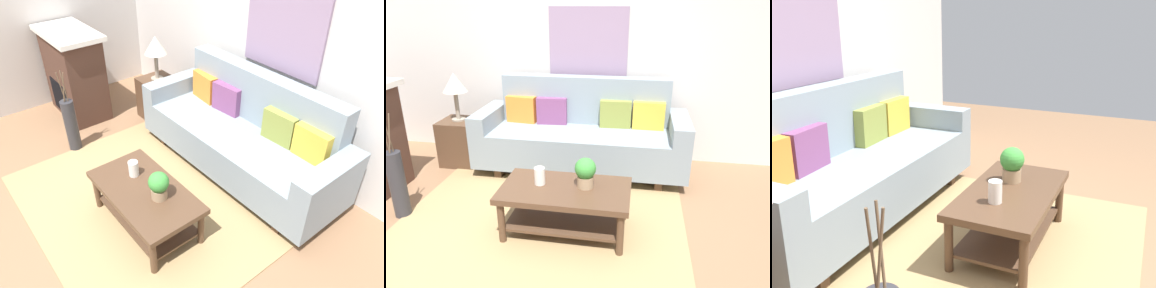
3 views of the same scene
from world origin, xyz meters
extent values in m
plane|color=#8C6647|center=(0.00, 0.00, 0.00)|extent=(9.33, 9.33, 0.00)
cube|color=silver|center=(0.00, 2.17, 1.35)|extent=(5.33, 0.10, 2.70)
cube|color=#A38456|center=(0.00, 0.50, 0.01)|extent=(2.61, 2.12, 0.01)
cube|color=gray|center=(0.18, 1.57, 0.32)|extent=(2.01, 0.84, 0.40)
cube|color=gray|center=(0.18, 1.89, 0.80)|extent=(2.01, 0.20, 0.56)
cube|color=gray|center=(1.28, 1.57, 0.42)|extent=(0.20, 0.84, 0.60)
cube|color=#513826|center=(-0.72, 1.57, 0.06)|extent=(0.08, 0.74, 0.12)
cube|color=#513826|center=(1.08, 1.57, 0.06)|extent=(0.08, 0.74, 0.12)
cube|color=#7A4270|center=(-0.20, 1.76, 0.68)|extent=(0.37, 0.15, 0.32)
cube|color=olive|center=(0.56, 1.76, 0.68)|extent=(0.37, 0.14, 0.32)
cube|color=gold|center=(0.94, 1.76, 0.68)|extent=(0.36, 0.13, 0.32)
cube|color=#513826|center=(0.25, 0.35, 0.41)|extent=(1.10, 0.60, 0.05)
cube|color=#513826|center=(0.25, 0.35, 0.12)|extent=(0.98, 0.50, 0.02)
cylinder|color=#513826|center=(-0.24, 0.10, 0.19)|extent=(0.06, 0.06, 0.38)
cylinder|color=#513826|center=(0.74, 0.10, 0.19)|extent=(0.06, 0.06, 0.38)
cylinder|color=#513826|center=(-0.24, 0.60, 0.19)|extent=(0.06, 0.06, 0.38)
cylinder|color=#513826|center=(0.74, 0.60, 0.19)|extent=(0.06, 0.06, 0.38)
cylinder|color=white|center=(0.02, 0.38, 0.51)|extent=(0.09, 0.09, 0.15)
cylinder|color=tan|center=(0.42, 0.40, 0.48)|extent=(0.14, 0.14, 0.10)
sphere|color=green|center=(0.42, 0.40, 0.60)|extent=(0.18, 0.18, 0.18)
cylinder|color=brown|center=(-1.31, 0.33, 0.83)|extent=(0.05, 0.05, 0.36)
cylinder|color=brown|center=(-1.34, 0.35, 0.83)|extent=(0.05, 0.02, 0.36)
cylinder|color=brown|center=(-1.34, 0.31, 0.83)|extent=(0.03, 0.05, 0.36)
cube|color=gray|center=(0.18, 2.10, 1.46)|extent=(0.95, 0.03, 0.79)
camera|label=1|loc=(2.41, -0.84, 2.64)|focal=34.42mm
camera|label=2|loc=(0.82, -2.26, 1.89)|focal=33.38mm
camera|label=3|loc=(-2.41, -0.50, 1.64)|focal=40.02mm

